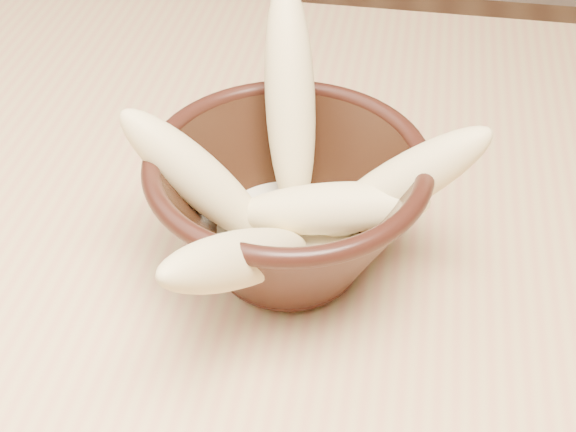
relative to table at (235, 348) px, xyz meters
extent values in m
cube|color=tan|center=(0.00, 0.00, 0.06)|extent=(1.20, 0.80, 0.04)
cylinder|color=black|center=(0.04, 0.01, 0.08)|extent=(0.08, 0.08, 0.01)
cylinder|color=black|center=(0.04, 0.01, 0.10)|extent=(0.08, 0.08, 0.01)
torus|color=black|center=(0.04, 0.01, 0.17)|extent=(0.18, 0.18, 0.01)
cylinder|color=beige|center=(0.04, 0.01, 0.11)|extent=(0.10, 0.10, 0.01)
ellipsoid|color=#ECCD8B|center=(0.03, 0.07, 0.18)|extent=(0.06, 0.11, 0.15)
ellipsoid|color=#ECCD8B|center=(-0.02, 0.00, 0.16)|extent=(0.11, 0.04, 0.11)
ellipsoid|color=#ECCD8B|center=(0.11, 0.02, 0.16)|extent=(0.12, 0.05, 0.11)
ellipsoid|color=#ECCD8B|center=(0.07, 0.01, 0.14)|extent=(0.13, 0.04, 0.05)
ellipsoid|color=#ECCD8B|center=(0.02, -0.06, 0.15)|extent=(0.09, 0.14, 0.10)
camera|label=1|loc=(0.10, -0.37, 0.47)|focal=50.00mm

